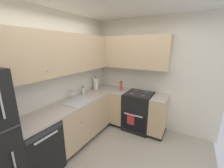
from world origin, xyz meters
TOP-DOWN VIEW (x-y plane):
  - wall_back at (0.00, 1.43)m, footprint 3.54×0.05m
  - wall_right at (1.75, 0.00)m, footprint 0.05×2.92m
  - dishwasher at (-0.58, 1.11)m, footprint 0.60×0.63m
  - lower_cabinets_back at (0.43, 1.11)m, footprint 1.39×0.62m
  - countertop_back at (0.42, 1.11)m, footprint 2.60×0.60m
  - lower_cabinets_right at (1.42, 0.18)m, footprint 0.62×1.26m
  - countertop_right at (1.42, 0.18)m, footprint 0.60×1.26m
  - oven_range at (1.44, 0.18)m, footprint 0.68×0.62m
  - upper_cabinets_back at (0.26, 1.25)m, footprint 2.28×0.34m
  - upper_cabinets_right at (1.56, 0.50)m, footprint 0.32×1.81m
  - sink at (0.37, 1.08)m, footprint 0.59×0.40m
  - faucet at (0.38, 1.29)m, footprint 0.07×0.16m
  - soap_bottle at (0.75, 1.29)m, footprint 0.07×0.07m
  - paper_towel_roll at (1.21, 1.27)m, footprint 0.11×0.11m
  - oil_bottle at (1.42, 0.65)m, footprint 0.07×0.07m

SIDE VIEW (x-z plane):
  - dishwasher at x=-0.58m, z-range 0.00..0.86m
  - lower_cabinets_back at x=0.43m, z-range 0.00..0.87m
  - lower_cabinets_right at x=1.42m, z-range 0.00..0.87m
  - oven_range at x=1.44m, z-range -0.07..0.98m
  - sink at x=0.37m, z-range 0.81..0.91m
  - countertop_back at x=0.42m, z-range 0.86..0.90m
  - countertop_right at x=1.42m, z-range 0.86..0.90m
  - soap_bottle at x=0.75m, z-range 0.89..1.07m
  - oil_bottle at x=1.42m, z-range 0.89..1.14m
  - faucet at x=0.38m, z-range 0.92..1.11m
  - paper_towel_roll at x=1.21m, z-range 0.87..1.21m
  - wall_back at x=0.00m, z-range 0.00..2.61m
  - wall_right at x=1.75m, z-range 0.00..2.61m
  - upper_cabinets_back at x=0.26m, z-range 1.47..2.20m
  - upper_cabinets_right at x=1.56m, z-range 1.47..2.20m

